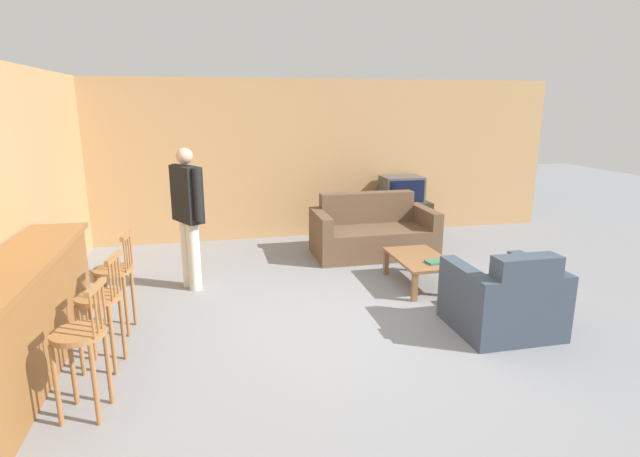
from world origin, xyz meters
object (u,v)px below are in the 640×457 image
tv (402,189)px  book_on_table (435,262)px  bar_chair_near (81,345)px  tv_unit (400,218)px  person_by_window (188,211)px  bar_chair_far (115,279)px  couch_far (372,234)px  armchair_near (504,301)px  coffee_table (420,261)px  bar_chair_mid (101,307)px

tv → book_on_table: tv is taller
bar_chair_near → book_on_table: size_ratio=4.26×
tv_unit → person_by_window: bearing=-151.8°
bar_chair_far → couch_far: 3.85m
bar_chair_far → armchair_near: bar_chair_far is taller
bar_chair_near → couch_far: bar_chair_near is taller
couch_far → coffee_table: 1.42m
couch_far → tv_unit: size_ratio=1.83×
bar_chair_near → book_on_table: 3.92m
bar_chair_near → couch_far: 4.73m
bar_chair_far → armchair_near: (3.73, -0.83, -0.24)m
book_on_table → tv_unit: bearing=77.1°
bar_chair_far → armchair_near: size_ratio=1.06×
coffee_table → book_on_table: book_on_table is taller
bar_chair_near → tv_unit: bearing=46.5°
bar_chair_mid → book_on_table: (3.52, 1.02, -0.17)m
bar_chair_far → couch_far: bearing=30.9°
tv_unit → tv: (-0.00, -0.00, 0.51)m
bar_chair_far → bar_chair_near: bearing=-90.0°
couch_far → person_by_window: (-2.62, -0.88, 0.65)m
bar_chair_mid → tv_unit: bearing=41.6°
couch_far → coffee_table: couch_far is taller
couch_far → armchair_near: (0.43, -2.80, 0.00)m
bar_chair_near → bar_chair_far: size_ratio=1.00×
tv_unit → tv: 0.51m
bar_chair_near → bar_chair_far: bearing=90.0°
coffee_table → tv: tv is taller
bar_chair_mid → person_by_window: 1.98m
bar_chair_mid → bar_chair_near: bearing=-90.0°
bar_chair_near → book_on_table: (3.52, 1.71, -0.17)m
bar_chair_near → armchair_near: 3.78m
bar_chair_near → tv: (4.13, 4.35, 0.24)m
coffee_table → couch_far: bearing=95.8°
tv_unit → bar_chair_near: bearing=-133.5°
coffee_table → person_by_window: 2.89m
tv_unit → person_by_window: person_by_window is taller
bar_chair_near → tv: 6.00m
bar_chair_far → armchair_near: 3.82m
couch_far → tv: bearing=49.3°
couch_far → bar_chair_mid: bearing=-140.8°
book_on_table → person_by_window: bearing=164.4°
person_by_window → bar_chair_near: bearing=-105.2°
bar_chair_near → tv_unit: size_ratio=1.03×
bar_chair_far → coffee_table: bar_chair_far is taller
bar_chair_mid → tv: (4.13, 3.66, 0.24)m
bar_chair_far → armchair_near: bearing=-12.5°
couch_far → tv_unit: bearing=49.4°
armchair_near → person_by_window: bearing=147.8°
book_on_table → person_by_window: size_ratio=0.14×
couch_far → tv_unit: 1.27m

